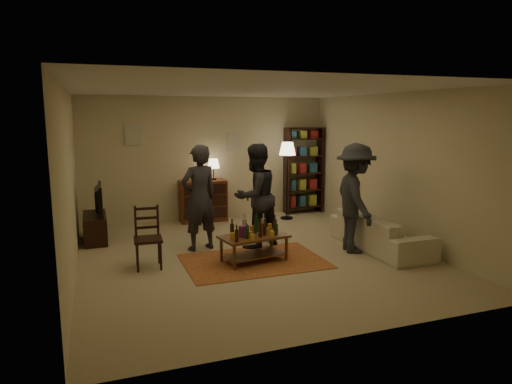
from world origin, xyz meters
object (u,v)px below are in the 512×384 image
sofa (380,232)px  person_right (255,196)px  person_by_sofa (355,198)px  dresser (203,200)px  coffee_table (254,238)px  bookshelf (303,169)px  person_left (199,198)px  floor_lamp (287,154)px  tv_stand (95,221)px  dining_chair (148,235)px

sofa → person_right: (-1.99, 0.86, 0.61)m
person_by_sofa → person_right: bearing=74.2°
dresser → coffee_table: bearing=-88.2°
coffee_table → person_by_sofa: size_ratio=0.61×
coffee_table → person_by_sofa: 1.87m
coffee_table → bookshelf: bookshelf is taller
sofa → person_left: person_left is taller
person_by_sofa → floor_lamp: bearing=14.9°
floor_lamp → sofa: bearing=-77.7°
dresser → sofa: dresser is taller
tv_stand → person_left: size_ratio=0.58×
bookshelf → person_right: bearing=-131.3°
tv_stand → bookshelf: size_ratio=0.52×
dresser → dining_chair: bearing=-119.1°
person_left → person_right: 0.97m
floor_lamp → sofa: size_ratio=0.82×
bookshelf → person_right: (-2.04, -2.32, -0.12)m
coffee_table → dresser: dresser is taller
person_left → person_by_sofa: (2.45, -1.00, 0.01)m
floor_lamp → bookshelf: bearing=37.7°
coffee_table → floor_lamp: bearing=56.7°
dresser → tv_stand: bearing=-157.9°
tv_stand → bookshelf: 4.84m
bookshelf → sofa: bearing=-90.8°
bookshelf → tv_stand: bearing=-168.2°
person_right → dresser: bearing=-103.6°
coffee_table → dresser: size_ratio=0.83×
tv_stand → sofa: tv_stand is taller
tv_stand → person_right: 3.02m
person_left → person_right: bearing=153.8°
person_right → person_by_sofa: person_by_sofa is taller
bookshelf → floor_lamp: bookshelf is taller
bookshelf → floor_lamp: size_ratio=1.18×
coffee_table → dining_chair: (-1.60, 0.32, 0.12)m
floor_lamp → person_right: size_ratio=0.94×
dining_chair → floor_lamp: (3.31, 2.28, 0.95)m
dining_chair → dresser: size_ratio=0.71×
bookshelf → dining_chair: bearing=-144.9°
coffee_table → tv_stand: tv_stand is taller
dining_chair → person_right: person_right is taller
dining_chair → person_left: person_left is taller
dining_chair → sofa: bearing=-2.6°
coffee_table → bookshelf: 3.93m
dining_chair → person_by_sofa: size_ratio=0.52×
sofa → dining_chair: bearing=84.0°
coffee_table → tv_stand: size_ratio=1.07×
dining_chair → person_left: bearing=36.7°
dresser → bookshelf: size_ratio=0.67×
tv_stand → person_left: bearing=-34.4°
coffee_table → person_right: bearing=68.5°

